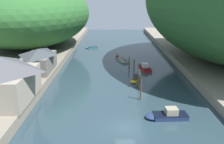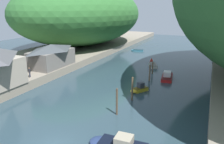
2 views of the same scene
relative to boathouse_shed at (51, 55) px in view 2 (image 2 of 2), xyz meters
The scene contains 15 objects.
water_surface 19.52m from the boathouse_shed, 33.51° to the left, with size 130.00×130.00×0.00m, color #283D47.
left_bank 13.74m from the boathouse_shed, 127.94° to the left, with size 22.00×120.00×1.52m.
hillside_left 28.33m from the boathouse_shed, 109.91° to the left, with size 33.97×47.55×18.64m.
boathouse_shed is the anchor object (origin of this frame).
boat_navy_launch 31.01m from the boathouse_shed, 75.30° to the left, with size 3.93×1.98×0.45m.
boat_open_rowboat 22.82m from the boathouse_shed, 17.35° to the left, with size 2.55×6.33×1.46m.
boat_mid_channel 22.23m from the boathouse_shed, 39.99° to the left, with size 3.19×5.02×0.63m.
boat_small_dinghy 19.21m from the boathouse_shed, ahead, with size 2.63×3.28×1.44m.
mooring_post_nearest 21.71m from the boathouse_shed, 29.87° to the right, with size 0.25×0.25×3.51m.
mooring_post_second 19.93m from the boathouse_shed, 16.98° to the right, with size 0.27×0.27×3.51m.
mooring_post_fourth 19.40m from the boathouse_shed, 11.03° to the left, with size 0.29×0.29×3.00m.
mooring_post_farthest 20.21m from the boathouse_shed, 24.56° to the left, with size 0.26×0.26×2.51m.
channel_buoy_near 23.73m from the boathouse_shed, 48.24° to the left, with size 0.74×0.74×1.11m.
person_on_quay 7.52m from the boathouse_shed, 79.73° to the right, with size 0.31×0.42×1.69m.
person_by_boathouse 2.27m from the boathouse_shed, 68.75° to the left, with size 0.26×0.40×1.69m.
Camera 2 is at (12.47, -13.84, 12.74)m, focal length 35.00 mm.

